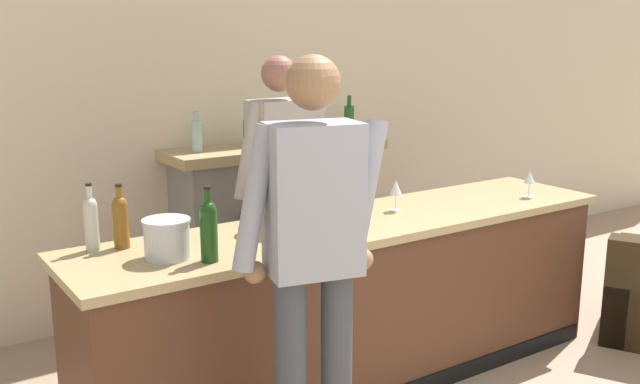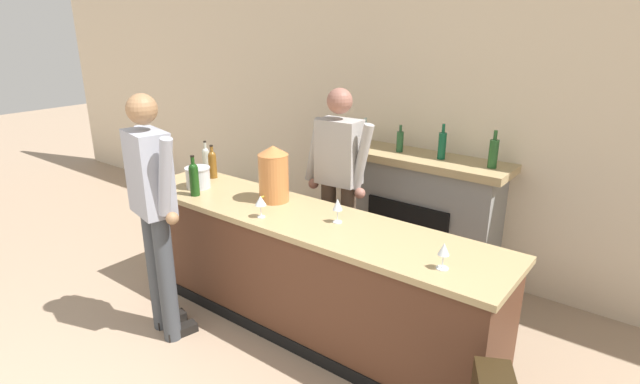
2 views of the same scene
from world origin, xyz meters
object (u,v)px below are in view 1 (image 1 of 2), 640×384
(person_customer, at_px, (313,265))
(wine_bottle_rose_blush, at_px, (91,221))
(wine_bottle_burgundy_dark, at_px, (121,220))
(copper_dispenser, at_px, (290,183))
(ice_bucket_steel, at_px, (167,239))
(person_bartender, at_px, (281,191))
(fireplace_stone, at_px, (276,221))
(wine_glass_by_dispenser, at_px, (396,189))
(wine_glass_back_row, at_px, (530,179))
(wine_glass_front_right, at_px, (352,211))
(wine_bottle_cabernet_heavy, at_px, (209,228))

(person_customer, xyz_separation_m, wine_bottle_rose_blush, (-0.58, 0.98, 0.05))
(wine_bottle_burgundy_dark, bearing_deg, copper_dispenser, -7.32)
(ice_bucket_steel, bearing_deg, wine_bottle_burgundy_dark, 113.76)
(person_bartender, distance_m, wine_bottle_rose_blush, 1.30)
(fireplace_stone, distance_m, person_bartender, 0.94)
(wine_glass_by_dispenser, bearing_deg, wine_bottle_rose_blush, 173.04)
(fireplace_stone, relative_size, wine_glass_by_dispenser, 9.10)
(person_bartender, bearing_deg, wine_glass_back_row, -30.80)
(person_customer, height_order, wine_glass_back_row, person_customer)
(fireplace_stone, relative_size, ice_bucket_steel, 7.51)
(wine_bottle_rose_blush, bearing_deg, copper_dispenser, -8.28)
(fireplace_stone, relative_size, person_bartender, 0.90)
(wine_bottle_rose_blush, relative_size, wine_glass_front_right, 1.93)
(fireplace_stone, xyz_separation_m, ice_bucket_steel, (-1.39, -1.42, 0.45))
(wine_glass_back_row, relative_size, wine_glass_by_dispenser, 0.92)
(fireplace_stone, bearing_deg, wine_bottle_burgundy_dark, -142.60)
(copper_dispenser, xyz_separation_m, wine_glass_front_right, (0.16, -0.32, -0.10))
(copper_dispenser, xyz_separation_m, wine_bottle_rose_blush, (-0.99, 0.14, -0.09))
(wine_bottle_cabernet_heavy, relative_size, wine_bottle_burgundy_dark, 1.11)
(copper_dispenser, bearing_deg, wine_bottle_burgundy_dark, 172.68)
(wine_bottle_cabernet_heavy, bearing_deg, wine_bottle_burgundy_dark, 121.60)
(wine_bottle_burgundy_dark, bearing_deg, wine_glass_front_right, -22.89)
(person_customer, bearing_deg, wine_bottle_burgundy_dark, 115.83)
(copper_dispenser, height_order, wine_glass_by_dispenser, copper_dispenser)
(ice_bucket_steel, bearing_deg, person_customer, -63.37)
(wine_bottle_burgundy_dark, distance_m, wine_glass_front_right, 1.11)
(wine_bottle_cabernet_heavy, xyz_separation_m, wine_glass_front_right, (0.77, -0.02, -0.03))
(fireplace_stone, height_order, person_bartender, person_bartender)
(wine_bottle_cabernet_heavy, bearing_deg, wine_glass_back_row, 1.31)
(fireplace_stone, height_order, person_customer, person_customer)
(wine_bottle_cabernet_heavy, xyz_separation_m, wine_glass_back_row, (2.16, 0.05, -0.04))
(copper_dispenser, bearing_deg, wine_glass_front_right, -63.13)
(wine_glass_front_right, xyz_separation_m, wine_glass_by_dispenser, (0.50, 0.26, 0.00))
(person_bartender, distance_m, copper_dispenser, 0.61)
(person_bartender, distance_m, wine_glass_front_right, 0.85)
(copper_dispenser, xyz_separation_m, wine_glass_back_row, (1.56, -0.25, -0.11))
(fireplace_stone, relative_size, person_customer, 0.87)
(wine_bottle_burgundy_dark, distance_m, wine_glass_by_dispenser, 1.53)
(ice_bucket_steel, height_order, wine_bottle_cabernet_heavy, wine_bottle_cabernet_heavy)
(fireplace_stone, distance_m, wine_bottle_cabernet_heavy, 2.07)
(ice_bucket_steel, relative_size, wine_bottle_cabernet_heavy, 0.63)
(ice_bucket_steel, distance_m, wine_glass_front_right, 0.92)
(wine_bottle_burgundy_dark, distance_m, wine_glass_back_row, 2.45)
(wine_bottle_burgundy_dark, height_order, wine_glass_front_right, wine_bottle_burgundy_dark)
(ice_bucket_steel, xyz_separation_m, wine_bottle_burgundy_dark, (-0.12, 0.27, 0.05))
(fireplace_stone, xyz_separation_m, wine_bottle_cabernet_heavy, (-1.26, -1.57, 0.51))
(person_customer, height_order, ice_bucket_steel, person_customer)
(fireplace_stone, bearing_deg, ice_bucket_steel, -134.40)
(wine_bottle_rose_blush, bearing_deg, wine_bottle_burgundy_dark, -14.60)
(wine_glass_by_dispenser, bearing_deg, fireplace_stone, 90.50)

